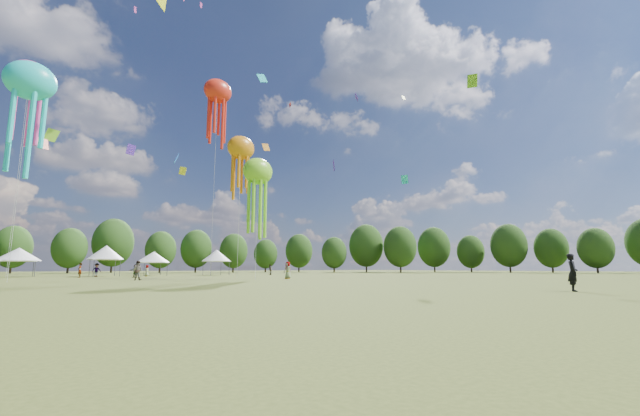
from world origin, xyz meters
TOP-DOWN VIEW (x-y plane):
  - ground at (0.00, 0.00)m, footprint 300.00×300.00m
  - observer_main at (6.70, -1.80)m, footprint 0.84×0.76m
  - spectator_near at (-5.89, 31.87)m, footprint 1.15×1.10m
  - spectators_far at (-0.06, 44.13)m, footprint 36.61×24.67m
  - festival_tents at (-6.97, 53.89)m, footprint 39.38×11.15m
  - show_kites at (-4.24, 39.95)m, footprint 27.95×25.24m
  - small_kites at (0.40, 40.47)m, footprint 74.72×59.51m
  - treeline at (-3.87, 62.51)m, footprint 201.57×95.24m

SIDE VIEW (x-z plane):
  - ground at x=0.00m, z-range 0.00..0.00m
  - spectators_far at x=-0.06m, z-range -0.07..1.82m
  - spectator_near at x=-5.89m, z-range 0.00..1.88m
  - observer_main at x=6.70m, z-range 0.00..1.93m
  - festival_tents at x=-6.97m, z-range 0.85..5.22m
  - treeline at x=-3.87m, z-range -0.17..13.26m
  - show_kites at x=-4.24m, z-range 4.30..34.86m
  - small_kites at x=0.40m, z-range 7.78..50.69m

